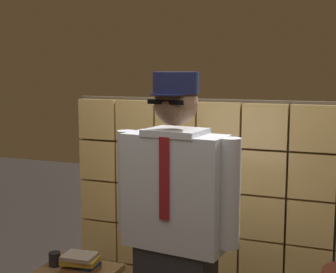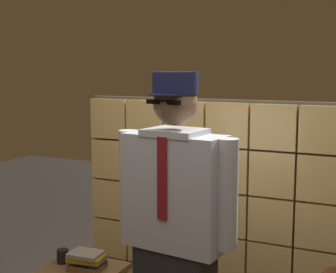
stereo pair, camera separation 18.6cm
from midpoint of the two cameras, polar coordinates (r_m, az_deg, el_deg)
glass_block_wall at (r=3.63m, az=8.38°, el=-8.88°), size 2.30×0.10×1.65m
standing_person at (r=2.72m, az=2.81°, el=-11.28°), size 0.73×0.34×1.83m
book_stack at (r=3.41m, az=-7.81°, el=-14.18°), size 0.25×0.20×0.12m
coffee_mug at (r=3.55m, az=-10.65°, el=-13.57°), size 0.13×0.08×0.09m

